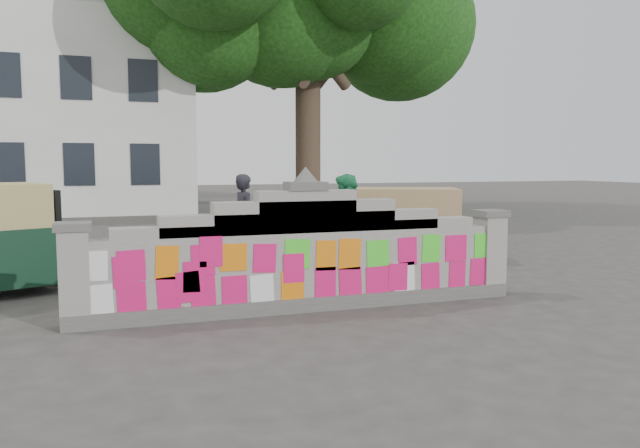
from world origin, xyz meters
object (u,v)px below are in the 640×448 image
at_px(rickshaw_right, 401,223).
at_px(pedestrian, 346,225).
at_px(cyclist_rider, 245,232).
at_px(cyclist_bike, 245,250).

bearing_deg(rickshaw_right, pedestrian, 58.29).
bearing_deg(cyclist_rider, cyclist_bike, -0.00).
xyz_separation_m(cyclist_bike, pedestrian, (1.77, -0.54, 0.46)).
xyz_separation_m(cyclist_bike, rickshaw_right, (3.54, 0.75, 0.32)).
relative_size(cyclist_bike, cyclist_rider, 1.12).
relative_size(pedestrian, rickshaw_right, 0.66).
bearing_deg(cyclist_rider, pedestrian, -116.80).
bearing_deg(cyclist_bike, pedestrian, -116.80).
distance_m(cyclist_rider, pedestrian, 1.85).
height_order(cyclist_bike, cyclist_rider, cyclist_rider).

